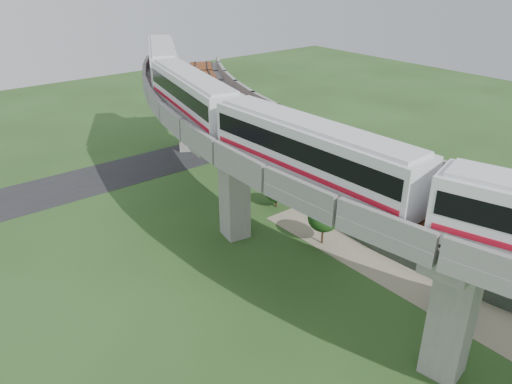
# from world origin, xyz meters

# --- Properties ---
(ground) EXTENTS (160.00, 160.00, 0.00)m
(ground) POSITION_xyz_m (0.00, 0.00, 0.00)
(ground) COLOR #27451B
(ground) RESTS_ON ground
(dirt_lot) EXTENTS (18.00, 26.00, 0.04)m
(dirt_lot) POSITION_xyz_m (14.00, -2.00, 0.02)
(dirt_lot) COLOR gray
(dirt_lot) RESTS_ON ground
(asphalt_road) EXTENTS (60.00, 8.00, 0.03)m
(asphalt_road) POSITION_xyz_m (0.00, 30.00, 0.01)
(asphalt_road) COLOR #232326
(asphalt_road) RESTS_ON ground
(viaduct) EXTENTS (19.58, 73.98, 11.40)m
(viaduct) POSITION_xyz_m (3.84, 0.00, 9.05)
(viaduct) COLOR #99968E
(viaduct) RESTS_ON ground
(metro_train) EXTENTS (13.07, 61.09, 3.64)m
(metro_train) POSITION_xyz_m (0.57, 5.12, 12.31)
(metro_train) COLOR silver
(metro_train) RESTS_ON ground
(fence) EXTENTS (3.87, 38.73, 1.50)m
(fence) POSITION_xyz_m (9.75, 0.00, 0.75)
(fence) COLOR #2D382D
(fence) RESTS_ON ground
(tree_0) EXTENTS (2.11, 2.11, 3.14)m
(tree_0) POSITION_xyz_m (12.46, 23.49, 2.23)
(tree_0) COLOR #382314
(tree_0) RESTS_ON ground
(tree_1) EXTENTS (2.29, 2.29, 2.63)m
(tree_1) POSITION_xyz_m (7.35, 12.27, 1.65)
(tree_1) COLOR #382314
(tree_1) RESTS_ON ground
(tree_2) EXTENTS (2.70, 2.70, 3.61)m
(tree_2) POSITION_xyz_m (5.91, 4.48, 2.45)
(tree_2) COLOR #382314
(tree_2) RESTS_ON ground
(tree_3) EXTENTS (2.22, 2.22, 2.54)m
(tree_3) POSITION_xyz_m (6.75, -7.51, 1.59)
(tree_3) COLOR #382314
(tree_3) RESTS_ON ground
(car_white) EXTENTS (3.15, 3.76, 1.21)m
(car_white) POSITION_xyz_m (11.76, -4.76, 0.65)
(car_white) COLOR silver
(car_white) RESTS_ON dirt_lot
(car_red) EXTENTS (3.81, 2.61, 1.19)m
(car_red) POSITION_xyz_m (13.50, 1.63, 0.64)
(car_red) COLOR #A40F17
(car_red) RESTS_ON dirt_lot
(car_dark) EXTENTS (4.65, 2.04, 1.33)m
(car_dark) POSITION_xyz_m (12.37, 7.52, 0.70)
(car_dark) COLOR black
(car_dark) RESTS_ON dirt_lot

